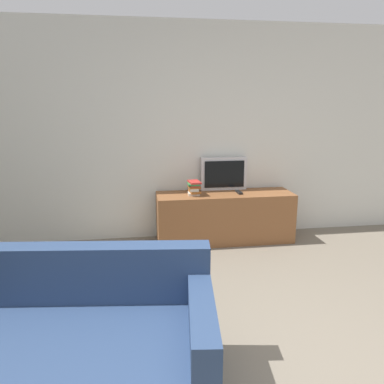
% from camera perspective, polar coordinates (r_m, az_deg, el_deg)
% --- Properties ---
extents(wall_back, '(9.00, 0.06, 2.60)m').
position_cam_1_polar(wall_back, '(4.63, -0.39, 8.95)').
color(wall_back, silver).
rests_on(wall_back, ground_plane).
extents(tv_stand, '(1.65, 0.49, 0.60)m').
position_cam_1_polar(tv_stand, '(4.61, 4.98, -3.82)').
color(tv_stand, brown).
rests_on(tv_stand, ground_plane).
extents(television, '(0.58, 0.09, 0.41)m').
position_cam_1_polar(television, '(4.68, 4.85, 2.82)').
color(television, silver).
rests_on(television, tv_stand).
extents(couch, '(2.27, 1.14, 0.78)m').
position_cam_1_polar(couch, '(2.53, -24.28, -21.25)').
color(couch, navy).
rests_on(couch, ground_plane).
extents(book_stack, '(0.15, 0.22, 0.17)m').
position_cam_1_polar(book_stack, '(4.41, 0.32, 0.67)').
color(book_stack, silver).
rests_on(book_stack, tv_stand).
extents(remote_on_stand, '(0.05, 0.16, 0.02)m').
position_cam_1_polar(remote_on_stand, '(4.55, 7.16, -0.04)').
color(remote_on_stand, black).
rests_on(remote_on_stand, tv_stand).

